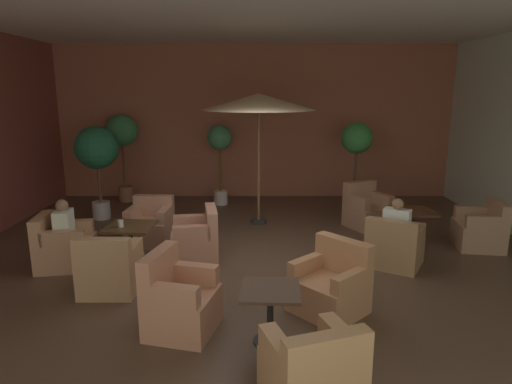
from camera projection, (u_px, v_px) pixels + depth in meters
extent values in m
cube|color=#4F382A|center=(256.00, 268.00, 6.87)|extent=(9.92, 9.73, 0.02)
cube|color=#A85E46|center=(257.00, 123.00, 11.16)|extent=(9.92, 0.08, 3.76)
cube|color=silver|center=(256.00, 5.00, 6.03)|extent=(9.92, 9.73, 0.06)
cylinder|color=black|center=(134.00, 262.00, 7.05)|extent=(0.35, 0.35, 0.02)
cylinder|color=black|center=(133.00, 246.00, 6.99)|extent=(0.07, 0.07, 0.59)
cube|color=#50371F|center=(132.00, 227.00, 6.92)|extent=(0.76, 0.76, 0.03)
cube|color=tan|center=(113.00, 276.00, 6.06)|extent=(0.73, 0.75, 0.42)
cube|color=tan|center=(104.00, 254.00, 5.69)|extent=(0.73, 0.17, 0.42)
cube|color=tan|center=(91.00, 252.00, 6.03)|extent=(0.15, 0.58, 0.23)
cube|color=tan|center=(134.00, 252.00, 6.03)|extent=(0.15, 0.58, 0.23)
cube|color=tan|center=(196.00, 247.00, 7.15)|extent=(0.84, 0.85, 0.43)
cube|color=tan|center=(213.00, 221.00, 7.10)|extent=(0.27, 0.76, 0.42)
cube|color=tan|center=(193.00, 233.00, 6.78)|extent=(0.58, 0.23, 0.23)
cube|color=tan|center=(192.00, 222.00, 7.36)|extent=(0.58, 0.23, 0.23)
cube|color=tan|center=(152.00, 231.00, 7.96)|extent=(0.77, 0.79, 0.43)
cube|color=tan|center=(156.00, 205.00, 8.15)|extent=(0.73, 0.21, 0.37)
cube|color=tan|center=(166.00, 214.00, 7.82)|extent=(0.20, 0.59, 0.21)
cube|color=tan|center=(135.00, 214.00, 7.86)|extent=(0.20, 0.59, 0.21)
cube|color=tan|center=(69.00, 253.00, 6.88)|extent=(0.89, 0.81, 0.45)
cube|color=tan|center=(44.00, 228.00, 6.75)|extent=(0.27, 0.73, 0.38)
cube|color=tan|center=(74.00, 227.00, 7.08)|extent=(0.64, 0.23, 0.21)
cube|color=tan|center=(64.00, 238.00, 6.54)|extent=(0.64, 0.23, 0.21)
cylinder|color=black|center=(411.00, 244.00, 7.92)|extent=(0.39, 0.39, 0.02)
cylinder|color=black|center=(412.00, 228.00, 7.86)|extent=(0.07, 0.07, 0.59)
cube|color=#4E2D19|center=(414.00, 211.00, 7.79)|extent=(0.73, 0.73, 0.03)
cube|color=#AD8055|center=(396.00, 253.00, 6.93)|extent=(1.03, 1.03, 0.41)
cube|color=#AD8055|center=(393.00, 233.00, 6.60)|extent=(0.74, 0.53, 0.39)
cube|color=#AD8055|center=(379.00, 229.00, 7.05)|extent=(0.42, 0.58, 0.24)
cube|color=#AD8055|center=(419.00, 235.00, 6.74)|extent=(0.42, 0.58, 0.24)
cube|color=tan|center=(480.00, 236.00, 7.71)|extent=(0.83, 0.87, 0.43)
cube|color=tan|center=(500.00, 213.00, 7.58)|extent=(0.27, 0.79, 0.39)
cube|color=tan|center=(486.00, 223.00, 7.34)|extent=(0.58, 0.22, 0.22)
cube|color=tan|center=(473.00, 212.00, 7.95)|extent=(0.58, 0.22, 0.22)
cube|color=#AD7A59|center=(369.00, 217.00, 8.86)|extent=(0.97, 0.98, 0.42)
cube|color=#AD7A59|center=(361.00, 193.00, 9.01)|extent=(0.72, 0.47, 0.46)
cube|color=#AD7A59|center=(383.00, 200.00, 8.88)|extent=(0.39, 0.58, 0.24)
cube|color=#AD7A59|center=(360.00, 203.00, 8.63)|extent=(0.39, 0.58, 0.24)
cylinder|color=black|center=(272.00, 341.00, 4.84)|extent=(0.36, 0.36, 0.02)
cylinder|color=black|center=(272.00, 317.00, 4.78)|extent=(0.07, 0.07, 0.59)
cube|color=#493122|center=(272.00, 291.00, 4.71)|extent=(0.65, 0.65, 0.03)
cube|color=tan|center=(312.00, 381.00, 3.87)|extent=(0.93, 0.92, 0.41)
cube|color=tan|center=(329.00, 358.00, 3.52)|extent=(0.75, 0.39, 0.39)
cube|color=tan|center=(279.00, 351.00, 3.75)|extent=(0.33, 0.58, 0.23)
cube|color=tan|center=(341.00, 339.00, 3.93)|extent=(0.33, 0.58, 0.23)
cube|color=tan|center=(330.00, 295.00, 5.46)|extent=(1.07, 1.08, 0.43)
cube|color=tan|center=(345.00, 256.00, 5.56)|extent=(0.65, 0.68, 0.44)
cube|color=tan|center=(351.00, 281.00, 5.13)|extent=(0.51, 0.49, 0.19)
cube|color=tan|center=(308.00, 265.00, 5.60)|extent=(0.51, 0.49, 0.19)
cube|color=tan|center=(185.00, 312.00, 5.03)|extent=(0.86, 0.90, 0.45)
cube|color=tan|center=(161.00, 271.00, 4.99)|extent=(0.33, 0.76, 0.47)
cube|color=tan|center=(197.00, 274.00, 5.23)|extent=(0.57, 0.27, 0.23)
cube|color=tan|center=(176.00, 296.00, 4.66)|extent=(0.57, 0.27, 0.23)
cylinder|color=#2D2D2D|center=(260.00, 221.00, 9.19)|extent=(0.32, 0.32, 0.08)
cylinder|color=brown|center=(260.00, 161.00, 8.91)|extent=(0.06, 0.06, 2.56)
cone|color=beige|center=(260.00, 102.00, 8.65)|extent=(2.25, 2.25, 0.32)
cylinder|color=#A6694A|center=(128.00, 194.00, 11.00)|extent=(0.34, 0.34, 0.37)
cylinder|color=brown|center=(126.00, 165.00, 10.84)|extent=(0.06, 0.06, 1.04)
sphere|color=#3D8A52|center=(123.00, 130.00, 10.66)|extent=(0.76, 0.76, 0.76)
cylinder|color=silver|center=(103.00, 210.00, 9.50)|extent=(0.37, 0.37, 0.37)
cylinder|color=brown|center=(101.00, 184.00, 9.37)|extent=(0.06, 0.06, 0.77)
sphere|color=#1F5E3E|center=(98.00, 147.00, 9.20)|extent=(0.89, 0.89, 0.89)
cylinder|color=silver|center=(222.00, 197.00, 10.68)|extent=(0.33, 0.33, 0.33)
cylinder|color=brown|center=(222.00, 170.00, 10.53)|extent=(0.06, 0.06, 1.03)
sphere|color=#407F52|center=(221.00, 137.00, 10.36)|extent=(0.58, 0.58, 0.58)
cylinder|color=#38302E|center=(355.00, 202.00, 10.26)|extent=(0.39, 0.39, 0.31)
cylinder|color=brown|center=(357.00, 174.00, 10.11)|extent=(0.06, 0.06, 1.02)
sphere|color=#398840|center=(359.00, 138.00, 9.93)|extent=(0.70, 0.70, 0.70)
cube|color=silver|center=(66.00, 225.00, 6.78)|extent=(0.28, 0.39, 0.45)
sphere|color=#866147|center=(64.00, 205.00, 6.71)|extent=(0.18, 0.18, 0.18)
cube|color=silver|center=(398.00, 225.00, 6.83)|extent=(0.44, 0.38, 0.49)
sphere|color=#8A6143|center=(400.00, 204.00, 6.76)|extent=(0.17, 0.17, 0.17)
cylinder|color=white|center=(123.00, 223.00, 6.84)|extent=(0.08, 0.08, 0.11)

